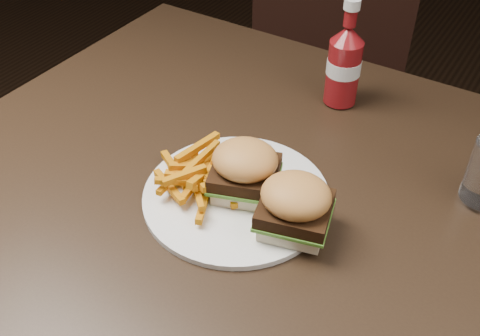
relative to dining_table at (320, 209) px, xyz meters
The scene contains 7 objects.
dining_table is the anchor object (origin of this frame).
chair_far 0.88m from the dining_table, 111.82° to the left, with size 0.40×0.40×0.04m, color black.
plate 0.12m from the dining_table, 148.80° to the right, with size 0.27×0.27×0.01m, color white.
sandwich_half_a 0.12m from the dining_table, 151.01° to the right, with size 0.08×0.08×0.02m, color beige.
sandwich_half_b 0.09m from the dining_table, 93.25° to the right, with size 0.08×0.08×0.02m, color #FAEEC7.
fries_pile 0.19m from the dining_table, 156.48° to the right, with size 0.13×0.13×0.05m, color orange, non-canonical shape.
ketchup_bottle 0.27m from the dining_table, 109.01° to the left, with size 0.06×0.06×0.11m, color maroon.
Camera 1 is at (0.21, -0.55, 1.31)m, focal length 42.00 mm.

